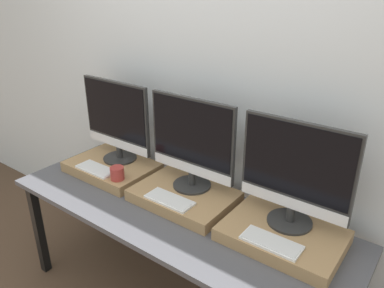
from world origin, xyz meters
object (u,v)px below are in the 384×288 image
monitor_center (192,142)px  monitor_right (295,172)px  keyboard_left (96,169)px  keyboard_right (271,242)px  keyboard_center (170,200)px  mug (117,173)px  monitor_left (117,119)px

monitor_center → monitor_right: 0.58m
keyboard_left → monitor_center: (0.58, 0.20, 0.26)m
keyboard_left → keyboard_right: (1.16, 0.00, 0.00)m
keyboard_left → keyboard_center: 0.58m
mug → keyboard_right: size_ratio=0.31×
keyboard_left → mug: size_ratio=3.27×
mug → keyboard_center: bearing=0.0°
mug → monitor_center: 0.50m
monitor_center → keyboard_center: size_ratio=1.97×
monitor_left → keyboard_right: (1.16, -0.20, -0.26)m
mug → monitor_right: monitor_right is taller
keyboard_center → monitor_right: size_ratio=0.51×
monitor_right → monitor_center: bearing=180.0°
keyboard_right → mug: bearing=180.0°
mug → monitor_right: bearing=11.3°
monitor_right → keyboard_right: 0.33m
monitor_right → mug: bearing=-168.7°
keyboard_left → mug: mug is taller
keyboard_left → keyboard_right: same height
monitor_center → monitor_left: bearing=180.0°
monitor_center → mug: bearing=-153.6°
monitor_center → monitor_right: same height
monitor_center → keyboard_center: 0.33m
keyboard_left → monitor_center: bearing=18.6°
monitor_left → mug: 0.36m
mug → keyboard_center: mug is taller
keyboard_center → keyboard_right: bearing=0.0°
monitor_left → mug: (0.19, -0.20, -0.23)m
keyboard_left → keyboard_right: size_ratio=1.00×
monitor_left → monitor_right: (1.16, 0.00, 0.00)m
keyboard_left → monitor_right: bearing=9.5°
monitor_left → keyboard_left: (-0.00, -0.20, -0.26)m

